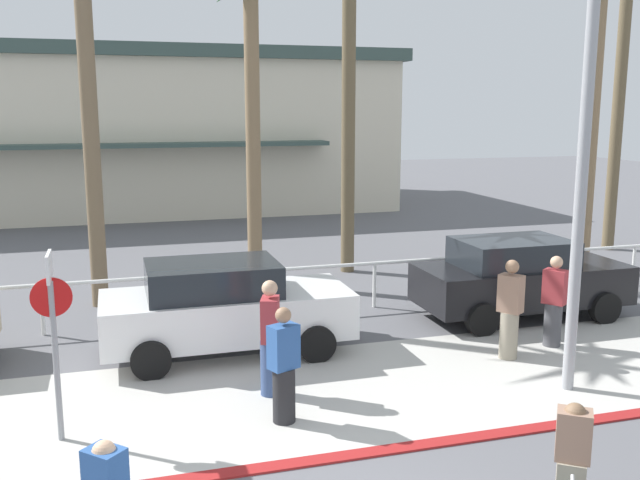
# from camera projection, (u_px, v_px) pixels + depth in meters

# --- Properties ---
(ground_plane) EXTENTS (80.00, 80.00, 0.00)m
(ground_plane) POSITION_uv_depth(u_px,v_px,m) (210.00, 301.00, 16.08)
(ground_plane) COLOR #5B5B60
(sidewalk_strip) EXTENTS (44.00, 4.00, 0.02)m
(sidewalk_strip) POSITION_uv_depth(u_px,v_px,m) (262.00, 401.00, 10.61)
(sidewalk_strip) COLOR beige
(sidewalk_strip) RESTS_ON ground
(curb_paint) EXTENTS (44.00, 0.24, 0.03)m
(curb_paint) POSITION_uv_depth(u_px,v_px,m) (295.00, 463.00, 8.72)
(curb_paint) COLOR maroon
(curb_paint) RESTS_ON ground
(building_backdrop) EXTENTS (23.96, 11.64, 6.77)m
(building_backdrop) POSITION_uv_depth(u_px,v_px,m) (112.00, 130.00, 31.03)
(building_backdrop) COLOR beige
(building_backdrop) RESTS_ON ground
(rail_fence) EXTENTS (25.34, 0.08, 1.04)m
(rail_fence) POSITION_uv_depth(u_px,v_px,m) (219.00, 281.00, 14.51)
(rail_fence) COLOR white
(rail_fence) RESTS_ON ground
(stop_sign_bike_lane) EXTENTS (0.52, 0.56, 2.56)m
(stop_sign_bike_lane) POSITION_uv_depth(u_px,v_px,m) (53.00, 320.00, 9.04)
(stop_sign_bike_lane) COLOR gray
(stop_sign_bike_lane) RESTS_ON ground
(streetlight_curb) EXTENTS (0.24, 2.54, 7.50)m
(streetlight_curb) POSITION_uv_depth(u_px,v_px,m) (597.00, 114.00, 10.05)
(streetlight_curb) COLOR #9EA0A5
(streetlight_curb) RESTS_ON ground
(palm_tree_1) EXTENTS (3.05, 3.72, 7.58)m
(palm_tree_1) POSITION_uv_depth(u_px,v_px,m) (251.00, 46.00, 16.64)
(palm_tree_1) COLOR #846B4C
(palm_tree_1) RESTS_ON ground
(palm_tree_2) EXTENTS (3.10, 3.53, 9.27)m
(palm_tree_2) POSITION_uv_depth(u_px,v_px,m) (348.00, 4.00, 17.82)
(palm_tree_2) COLOR brown
(palm_tree_2) RESTS_ON ground
(palm_tree_3) EXTENTS (3.16, 3.06, 8.11)m
(palm_tree_3) POSITION_uv_depth(u_px,v_px,m) (597.00, 41.00, 17.94)
(palm_tree_3) COLOR #846B4C
(palm_tree_3) RESTS_ON ground
(palm_tree_4) EXTENTS (3.18, 3.33, 9.08)m
(palm_tree_4) POSITION_uv_depth(u_px,v_px,m) (624.00, 36.00, 20.81)
(palm_tree_4) COLOR brown
(palm_tree_4) RESTS_ON ground
(car_white_2) EXTENTS (4.40, 2.02, 1.69)m
(car_white_2) POSITION_uv_depth(u_px,v_px,m) (224.00, 307.00, 12.54)
(car_white_2) COLOR white
(car_white_2) RESTS_ON ground
(car_black_3) EXTENTS (4.40, 2.02, 1.69)m
(car_black_3) POSITION_uv_depth(u_px,v_px,m) (519.00, 277.00, 14.72)
(car_black_3) COLOR black
(car_black_3) RESTS_ON ground
(cyclist_teal_0) EXTENTS (1.10, 1.52, 1.50)m
(cyclist_teal_0) POSITION_uv_depth(u_px,v_px,m) (571.00, 477.00, 7.09)
(cyclist_teal_0) COLOR black
(cyclist_teal_0) RESTS_ON ground
(pedestrian_0) EXTENTS (0.47, 0.42, 1.69)m
(pedestrian_0) POSITION_uv_depth(u_px,v_px,m) (284.00, 370.00, 9.75)
(pedestrian_0) COLOR #232326
(pedestrian_0) RESTS_ON ground
(pedestrian_1) EXTENTS (0.44, 0.48, 1.79)m
(pedestrian_1) POSITION_uv_depth(u_px,v_px,m) (510.00, 313.00, 12.25)
(pedestrian_1) COLOR gray
(pedestrian_1) RESTS_ON ground
(pedestrian_2) EXTENTS (0.40, 0.46, 1.83)m
(pedestrian_2) POSITION_uv_depth(u_px,v_px,m) (270.00, 342.00, 10.68)
(pedestrian_2) COLOR #384C7A
(pedestrian_2) RESTS_ON ground
(pedestrian_3) EXTENTS (0.45, 0.48, 1.72)m
(pedestrian_3) POSITION_uv_depth(u_px,v_px,m) (554.00, 305.00, 12.91)
(pedestrian_3) COLOR #4C4C51
(pedestrian_3) RESTS_ON ground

